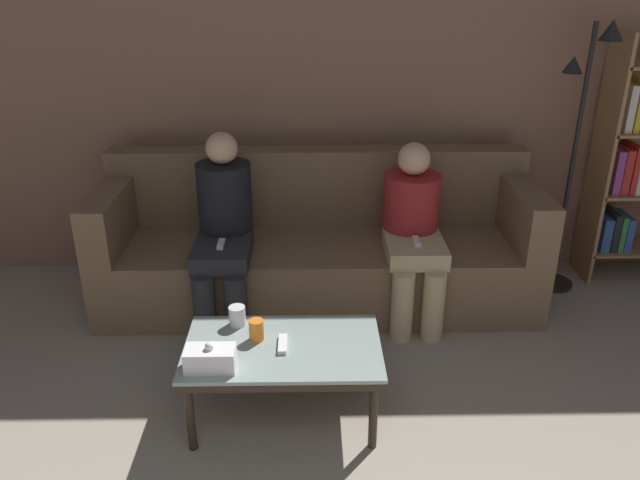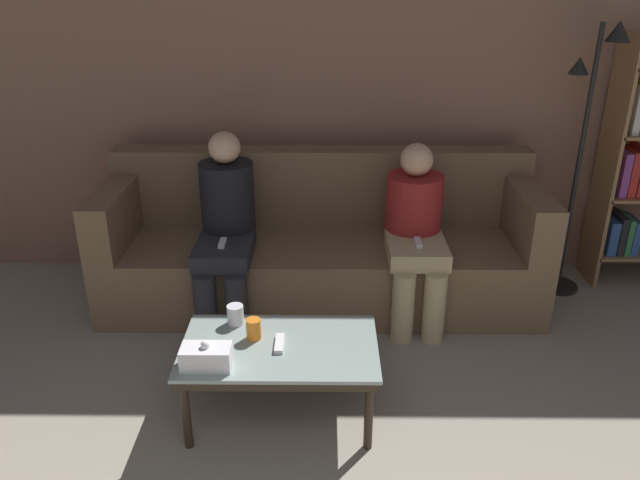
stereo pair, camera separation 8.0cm
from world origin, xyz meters
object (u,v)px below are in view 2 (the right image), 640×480
(coffee_table, at_px, (280,353))
(seated_person_mid_left, at_px, (415,228))
(couch, at_px, (321,248))
(tissue_box, at_px, (206,357))
(game_remote, at_px, (279,343))
(seated_person_left_end, at_px, (226,223))
(cup_near_left, at_px, (235,315))
(standing_lamp, at_px, (586,134))
(cup_near_right, at_px, (254,329))

(coffee_table, xyz_separation_m, seated_person_mid_left, (0.75, 1.00, 0.22))
(couch, height_order, tissue_box, couch)
(game_remote, bearing_deg, seated_person_left_end, 111.04)
(cup_near_left, bearing_deg, coffee_table, -40.17)
(cup_near_left, distance_m, seated_person_mid_left, 1.28)
(coffee_table, distance_m, standing_lamp, 2.37)
(coffee_table, xyz_separation_m, standing_lamp, (1.82, 1.34, 0.71))
(standing_lamp, distance_m, seated_person_left_end, 2.28)
(cup_near_right, xyz_separation_m, seated_person_mid_left, (0.87, 0.94, 0.13))
(coffee_table, bearing_deg, seated_person_mid_left, 53.15)
(game_remote, xyz_separation_m, seated_person_mid_left, (0.75, 1.00, 0.17))
(couch, xyz_separation_m, seated_person_mid_left, (0.57, -0.22, 0.24))
(coffee_table, distance_m, seated_person_left_end, 1.10)
(seated_person_left_end, bearing_deg, standing_lamp, 8.96)
(couch, distance_m, tissue_box, 1.48)
(coffee_table, bearing_deg, seated_person_left_end, 111.04)
(cup_near_left, height_order, seated_person_mid_left, seated_person_mid_left)
(coffee_table, distance_m, cup_near_right, 0.17)
(couch, bearing_deg, coffee_table, -98.54)
(seated_person_left_end, bearing_deg, cup_near_right, -74.57)
(coffee_table, relative_size, cup_near_left, 9.35)
(cup_near_right, relative_size, seated_person_mid_left, 0.10)
(game_remote, relative_size, standing_lamp, 0.09)
(cup_near_right, height_order, standing_lamp, standing_lamp)
(seated_person_left_end, xyz_separation_m, seated_person_mid_left, (1.13, 0.00, -0.03))
(standing_lamp, bearing_deg, game_remote, -143.56)
(standing_lamp, bearing_deg, cup_near_left, -150.68)
(cup_near_left, xyz_separation_m, standing_lamp, (2.05, 1.15, 0.62))
(seated_person_left_end, relative_size, seated_person_mid_left, 1.06)
(seated_person_mid_left, bearing_deg, coffee_table, -126.85)
(tissue_box, relative_size, game_remote, 1.47)
(cup_near_right, relative_size, game_remote, 0.68)
(cup_near_right, xyz_separation_m, tissue_box, (-0.18, -0.23, 0.00))
(tissue_box, bearing_deg, couch, 70.57)
(couch, bearing_deg, cup_near_left, -111.82)
(cup_near_right, relative_size, seated_person_left_end, 0.09)
(game_remote, bearing_deg, tissue_box, -151.03)
(game_remote, distance_m, seated_person_left_end, 1.08)
(tissue_box, distance_m, game_remote, 0.35)
(tissue_box, xyz_separation_m, seated_person_left_end, (-0.08, 1.17, 0.15))
(coffee_table, height_order, tissue_box, tissue_box)
(cup_near_left, height_order, seated_person_left_end, seated_person_left_end)
(game_remote, relative_size, seated_person_left_end, 0.13)
(couch, bearing_deg, cup_near_right, -104.82)
(cup_near_left, bearing_deg, seated_person_mid_left, 39.54)
(coffee_table, bearing_deg, tissue_box, -151.03)
(coffee_table, height_order, cup_near_right, cup_near_right)
(tissue_box, bearing_deg, coffee_table, 28.97)
(tissue_box, xyz_separation_m, seated_person_mid_left, (1.06, 1.17, 0.13))
(cup_near_left, xyz_separation_m, cup_near_right, (0.10, -0.13, 0.00))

